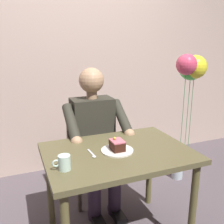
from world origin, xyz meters
name	(u,v)px	position (x,y,z in m)	size (l,w,h in m)	color
cafe_rear_panel	(69,36)	(0.00, -1.35, 1.50)	(6.40, 0.12, 3.00)	#BBA292
dining_table	(118,163)	(0.00, 0.00, 0.62)	(0.99, 0.71, 0.71)	brown
chair	(90,146)	(0.00, -0.67, 0.48)	(0.42, 0.42, 0.88)	brown
seated_person	(95,137)	(0.00, -0.50, 0.64)	(0.53, 0.58, 1.23)	#2E2D23
dessert_plate	(117,150)	(0.01, 0.01, 0.72)	(0.22, 0.22, 0.01)	silver
cake_slice	(117,145)	(0.01, 0.01, 0.76)	(0.08, 0.11, 0.09)	#371910
coffee_cup	(64,162)	(0.40, 0.13, 0.76)	(0.11, 0.07, 0.09)	silver
dessert_spoon	(93,155)	(0.18, 0.01, 0.72)	(0.03, 0.14, 0.01)	silver
balloon_display	(190,77)	(-1.01, -0.54, 1.11)	(0.33, 0.27, 1.33)	#B2C1C6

